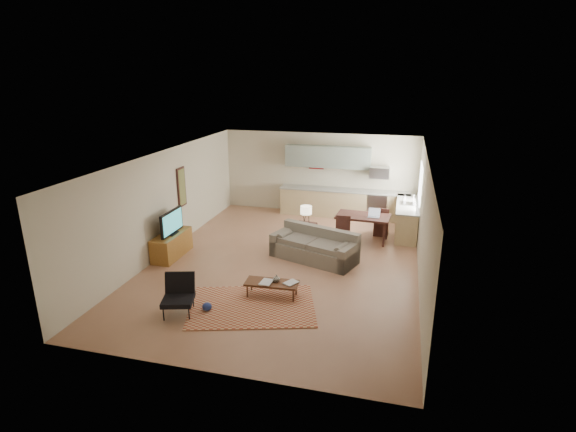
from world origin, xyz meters
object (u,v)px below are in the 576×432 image
(sofa, at_px, (314,245))
(dining_table, at_px, (362,228))
(coffee_table, at_px, (272,289))
(console_table, at_px, (306,234))
(armchair, at_px, (178,296))
(tv_credenza, at_px, (172,245))

(sofa, distance_m, dining_table, 2.01)
(coffee_table, distance_m, console_table, 3.13)
(armchair, bearing_deg, sofa, 42.21)
(sofa, xyz_separation_m, dining_table, (1.07, 1.70, -0.02))
(armchair, relative_size, console_table, 1.23)
(sofa, height_order, tv_credenza, sofa)
(armchair, height_order, console_table, armchair)
(coffee_table, xyz_separation_m, console_table, (0.06, 3.12, 0.15))
(sofa, distance_m, console_table, 1.04)
(sofa, height_order, coffee_table, sofa)
(coffee_table, height_order, console_table, console_table)
(dining_table, bearing_deg, console_table, -148.54)
(tv_credenza, bearing_deg, armchair, -59.30)
(console_table, bearing_deg, dining_table, 35.26)
(sofa, bearing_deg, coffee_table, -83.10)
(console_table, bearing_deg, tv_credenza, -144.71)
(coffee_table, height_order, dining_table, dining_table)
(coffee_table, distance_m, tv_credenza, 3.49)
(armchair, xyz_separation_m, console_table, (1.64, 4.29, -0.07))
(armchair, xyz_separation_m, dining_table, (3.13, 5.05, -0.02))
(armchair, bearing_deg, dining_table, 42.09)
(coffee_table, relative_size, armchair, 1.45)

